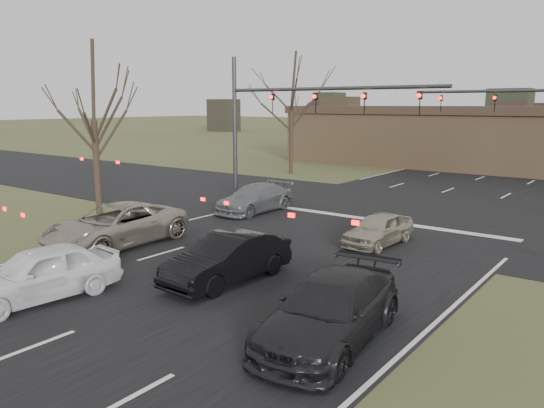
{
  "coord_description": "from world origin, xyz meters",
  "views": [
    {
      "loc": [
        11.09,
        -9.65,
        5.44
      ],
      "look_at": [
        0.12,
        4.98,
        2.0
      ],
      "focal_mm": 35.0,
      "sensor_mm": 36.0,
      "label": 1
    }
  ],
  "objects_px": {
    "car_silver_ahead": "(379,229)",
    "car_grey_ahead": "(255,198)",
    "building": "(532,139)",
    "car_white_sedan": "(39,273)",
    "mast_arm_near": "(282,112)",
    "car_silver_suv": "(116,225)",
    "car_black_hatch": "(228,258)",
    "car_charcoal_sedan": "(330,310)"
  },
  "relations": [
    {
      "from": "car_silver_ahead",
      "to": "car_grey_ahead",
      "type": "bearing_deg",
      "value": 168.04
    },
    {
      "from": "car_silver_ahead",
      "to": "building",
      "type": "bearing_deg",
      "value": 94.08
    },
    {
      "from": "building",
      "to": "car_white_sedan",
      "type": "height_order",
      "value": "building"
    },
    {
      "from": "mast_arm_near",
      "to": "car_silver_suv",
      "type": "xyz_separation_m",
      "value": [
        -0.61,
        -10.22,
        -4.26
      ]
    },
    {
      "from": "car_silver_suv",
      "to": "car_grey_ahead",
      "type": "relative_size",
      "value": 1.21
    },
    {
      "from": "building",
      "to": "car_grey_ahead",
      "type": "distance_m",
      "value": 27.91
    },
    {
      "from": "car_grey_ahead",
      "to": "car_black_hatch",
      "type": "bearing_deg",
      "value": -55.27
    },
    {
      "from": "mast_arm_near",
      "to": "car_grey_ahead",
      "type": "xyz_separation_m",
      "value": [
        -0.45,
        -1.75,
        -4.37
      ]
    },
    {
      "from": "building",
      "to": "mast_arm_near",
      "type": "bearing_deg",
      "value": -106.13
    },
    {
      "from": "building",
      "to": "car_charcoal_sedan",
      "type": "xyz_separation_m",
      "value": [
        3.2,
        -37.54,
        -1.91
      ]
    },
    {
      "from": "building",
      "to": "mast_arm_near",
      "type": "xyz_separation_m",
      "value": [
        -7.23,
        -25.0,
        2.41
      ]
    },
    {
      "from": "car_charcoal_sedan",
      "to": "car_silver_suv",
      "type": "bearing_deg",
      "value": 161.43
    },
    {
      "from": "mast_arm_near",
      "to": "car_charcoal_sedan",
      "type": "xyz_separation_m",
      "value": [
        10.43,
        -12.54,
        -4.32
      ]
    },
    {
      "from": "car_white_sedan",
      "to": "mast_arm_near",
      "type": "bearing_deg",
      "value": 105.72
    },
    {
      "from": "car_charcoal_sedan",
      "to": "car_silver_ahead",
      "type": "relative_size",
      "value": 1.39
    },
    {
      "from": "car_charcoal_sedan",
      "to": "car_black_hatch",
      "type": "bearing_deg",
      "value": 153.22
    },
    {
      "from": "mast_arm_near",
      "to": "car_charcoal_sedan",
      "type": "bearing_deg",
      "value": -50.25
    },
    {
      "from": "mast_arm_near",
      "to": "car_silver_ahead",
      "type": "distance_m",
      "value": 9.59
    },
    {
      "from": "car_white_sedan",
      "to": "car_charcoal_sedan",
      "type": "xyz_separation_m",
      "value": [
        7.91,
        2.62,
        -0.01
      ]
    },
    {
      "from": "car_grey_ahead",
      "to": "car_silver_ahead",
      "type": "distance_m",
      "value": 8.28
    },
    {
      "from": "car_grey_ahead",
      "to": "car_silver_ahead",
      "type": "bearing_deg",
      "value": -15.01
    },
    {
      "from": "car_grey_ahead",
      "to": "car_silver_ahead",
      "type": "relative_size",
      "value": 1.3
    },
    {
      "from": "mast_arm_near",
      "to": "car_white_sedan",
      "type": "xyz_separation_m",
      "value": [
        2.52,
        -15.16,
        -4.3
      ]
    },
    {
      "from": "mast_arm_near",
      "to": "car_white_sedan",
      "type": "relative_size",
      "value": 2.69
    },
    {
      "from": "car_white_sedan",
      "to": "car_silver_ahead",
      "type": "relative_size",
      "value": 1.21
    },
    {
      "from": "car_silver_suv",
      "to": "car_white_sedan",
      "type": "xyz_separation_m",
      "value": [
        3.13,
        -4.94,
        -0.04
      ]
    },
    {
      "from": "car_silver_suv",
      "to": "car_black_hatch",
      "type": "relative_size",
      "value": 1.29
    },
    {
      "from": "building",
      "to": "car_grey_ahead",
      "type": "xyz_separation_m",
      "value": [
        -7.68,
        -26.75,
        -1.96
      ]
    },
    {
      "from": "car_white_sedan",
      "to": "car_grey_ahead",
      "type": "xyz_separation_m",
      "value": [
        -2.97,
        13.4,
        -0.07
      ]
    },
    {
      "from": "car_grey_ahead",
      "to": "mast_arm_near",
      "type": "bearing_deg",
      "value": 75.9
    },
    {
      "from": "car_silver_ahead",
      "to": "car_charcoal_sedan",
      "type": "bearing_deg",
      "value": -67.83
    },
    {
      "from": "car_silver_suv",
      "to": "car_silver_ahead",
      "type": "height_order",
      "value": "car_silver_suv"
    },
    {
      "from": "car_white_sedan",
      "to": "car_black_hatch",
      "type": "relative_size",
      "value": 0.99
    },
    {
      "from": "car_black_hatch",
      "to": "car_silver_ahead",
      "type": "xyz_separation_m",
      "value": [
        1.8,
        6.86,
        -0.11
      ]
    },
    {
      "from": "building",
      "to": "car_silver_suv",
      "type": "xyz_separation_m",
      "value": [
        -7.84,
        -35.22,
        -1.85
      ]
    },
    {
      "from": "car_silver_suv",
      "to": "mast_arm_near",
      "type": "bearing_deg",
      "value": 84.41
    },
    {
      "from": "car_charcoal_sedan",
      "to": "car_grey_ahead",
      "type": "distance_m",
      "value": 15.32
    },
    {
      "from": "car_silver_suv",
      "to": "car_black_hatch",
      "type": "distance_m",
      "value": 6.37
    },
    {
      "from": "car_black_hatch",
      "to": "car_silver_ahead",
      "type": "height_order",
      "value": "car_black_hatch"
    },
    {
      "from": "car_black_hatch",
      "to": "car_charcoal_sedan",
      "type": "xyz_separation_m",
      "value": [
        4.7,
        -1.72,
        0.01
      ]
    },
    {
      "from": "car_silver_suv",
      "to": "car_silver_ahead",
      "type": "relative_size",
      "value": 1.57
    },
    {
      "from": "building",
      "to": "car_silver_ahead",
      "type": "height_order",
      "value": "building"
    }
  ]
}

